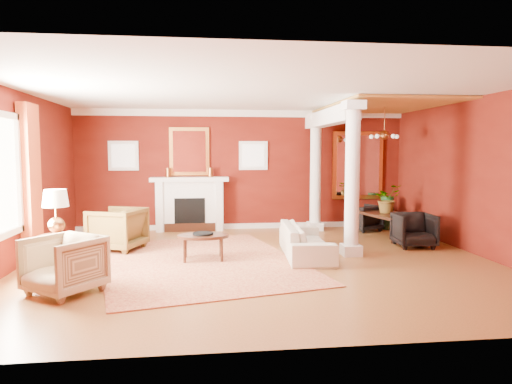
{
  "coord_description": "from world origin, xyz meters",
  "views": [
    {
      "loc": [
        -0.99,
        -7.67,
        1.9
      ],
      "look_at": [
        -0.01,
        0.7,
        1.15
      ],
      "focal_mm": 32.0,
      "sensor_mm": 36.0,
      "label": 1
    }
  ],
  "objects": [
    {
      "name": "ground",
      "position": [
        0.0,
        0.0,
        0.0
      ],
      "size": [
        8.0,
        8.0,
        0.0
      ],
      "primitive_type": "plane",
      "color": "brown",
      "rests_on": "ground"
    },
    {
      "name": "room_shell",
      "position": [
        0.0,
        0.0,
        2.02
      ],
      "size": [
        8.04,
        7.04,
        2.92
      ],
      "color": "#64180D",
      "rests_on": "ground"
    },
    {
      "name": "fireplace",
      "position": [
        -1.3,
        3.32,
        0.65
      ],
      "size": [
        1.85,
        0.42,
        1.29
      ],
      "color": "white",
      "rests_on": "ground"
    },
    {
      "name": "overmantel_mirror",
      "position": [
        -1.3,
        3.45,
        1.9
      ],
      "size": [
        0.95,
        0.07,
        1.15
      ],
      "color": "gold",
      "rests_on": "fireplace"
    },
    {
      "name": "flank_window_left",
      "position": [
        -2.85,
        3.46,
        1.8
      ],
      "size": [
        0.7,
        0.07,
        0.7
      ],
      "color": "white",
      "rests_on": "room_shell"
    },
    {
      "name": "flank_window_right",
      "position": [
        0.25,
        3.46,
        1.8
      ],
      "size": [
        0.7,
        0.07,
        0.7
      ],
      "color": "white",
      "rests_on": "room_shell"
    },
    {
      "name": "left_window",
      "position": [
        -3.89,
        -0.6,
        1.42
      ],
      "size": [
        0.21,
        2.55,
        2.6
      ],
      "color": "white",
      "rests_on": "room_shell"
    },
    {
      "name": "column_front",
      "position": [
        1.7,
        0.3,
        1.43
      ],
      "size": [
        0.36,
        0.36,
        2.8
      ],
      "color": "white",
      "rests_on": "ground"
    },
    {
      "name": "column_back",
      "position": [
        1.7,
        3.0,
        1.43
      ],
      "size": [
        0.36,
        0.36,
        2.8
      ],
      "color": "white",
      "rests_on": "ground"
    },
    {
      "name": "header_beam",
      "position": [
        1.7,
        1.9,
        2.62
      ],
      "size": [
        0.3,
        3.2,
        0.32
      ],
      "primitive_type": "cube",
      "color": "white",
      "rests_on": "column_front"
    },
    {
      "name": "amber_ceiling",
      "position": [
        2.85,
        1.75,
        2.87
      ],
      "size": [
        2.3,
        3.4,
        0.04
      ],
      "primitive_type": "cube",
      "color": "#C48839",
      "rests_on": "room_shell"
    },
    {
      "name": "dining_mirror",
      "position": [
        2.9,
        3.45,
        1.55
      ],
      "size": [
        1.3,
        0.07,
        1.7
      ],
      "color": "gold",
      "rests_on": "room_shell"
    },
    {
      "name": "chandelier",
      "position": [
        2.9,
        1.8,
        2.25
      ],
      "size": [
        0.6,
        0.62,
        0.75
      ],
      "color": "#A56834",
      "rests_on": "room_shell"
    },
    {
      "name": "crown_trim",
      "position": [
        0.0,
        3.46,
        2.82
      ],
      "size": [
        8.0,
        0.08,
        0.16
      ],
      "primitive_type": "cube",
      "color": "white",
      "rests_on": "room_shell"
    },
    {
      "name": "base_trim",
      "position": [
        0.0,
        3.46,
        0.06
      ],
      "size": [
        8.0,
        0.08,
        0.12
      ],
      "primitive_type": "cube",
      "color": "white",
      "rests_on": "ground"
    },
    {
      "name": "rug",
      "position": [
        -1.04,
        0.12,
        0.01
      ],
      "size": [
        4.08,
        4.89,
        0.02
      ],
      "primitive_type": "cube",
      "rotation": [
        0.0,
        0.0,
        0.23
      ],
      "color": "maroon",
      "rests_on": "ground"
    },
    {
      "name": "sofa",
      "position": [
        0.86,
        0.34,
        0.38
      ],
      "size": [
        0.71,
        2.0,
        0.77
      ],
      "primitive_type": "imported",
      "rotation": [
        0.0,
        0.0,
        1.5
      ],
      "color": "beige",
      "rests_on": "ground"
    },
    {
      "name": "armchair_leopard",
      "position": [
        -2.63,
        1.25,
        0.45
      ],
      "size": [
        1.09,
        1.12,
        0.91
      ],
      "primitive_type": "imported",
      "rotation": [
        0.0,
        0.0,
        -1.94
      ],
      "color": "black",
      "rests_on": "ground"
    },
    {
      "name": "armchair_stripe",
      "position": [
        -2.84,
        -1.43,
        0.43
      ],
      "size": [
        1.14,
        1.13,
        0.86
      ],
      "primitive_type": "imported",
      "rotation": [
        0.0,
        0.0,
        -0.64
      ],
      "color": "#CBB287",
      "rests_on": "ground"
    },
    {
      "name": "coffee_table",
      "position": [
        -0.99,
        0.22,
        0.41
      ],
      "size": [
        0.9,
        0.9,
        0.46
      ],
      "rotation": [
        0.0,
        0.0,
        0.07
      ],
      "color": "black",
      "rests_on": "ground"
    },
    {
      "name": "coffee_book",
      "position": [
        -1.01,
        0.25,
        0.56
      ],
      "size": [
        0.15,
        0.08,
        0.21
      ],
      "primitive_type": "imported",
      "rotation": [
        0.0,
        0.0,
        0.44
      ],
      "color": "black",
      "rests_on": "coffee_table"
    },
    {
      "name": "side_table",
      "position": [
        -3.23,
        -0.44,
        0.87
      ],
      "size": [
        0.53,
        0.53,
        1.32
      ],
      "rotation": [
        0.0,
        0.0,
        -0.1
      ],
      "color": "black",
      "rests_on": "ground"
    },
    {
      "name": "dining_table",
      "position": [
        3.11,
        1.99,
        0.42
      ],
      "size": [
        0.85,
        1.58,
        0.84
      ],
      "primitive_type": "imported",
      "rotation": [
        0.0,
        0.0,
        1.8
      ],
      "color": "black",
      "rests_on": "ground"
    },
    {
      "name": "dining_chair_near",
      "position": [
        3.18,
        0.86,
        0.37
      ],
      "size": [
        0.77,
        0.72,
        0.75
      ],
      "primitive_type": "imported",
      "rotation": [
        0.0,
        0.0,
        -0.07
      ],
      "color": "black",
      "rests_on": "ground"
    },
    {
      "name": "dining_chair_far",
      "position": [
        2.85,
        2.81,
        0.35
      ],
      "size": [
        0.86,
        0.83,
        0.69
      ],
      "primitive_type": "imported",
      "rotation": [
        0.0,
        0.0,
        3.52
      ],
      "color": "black",
      "rests_on": "ground"
    },
    {
      "name": "green_urn",
      "position": [
        3.5,
        2.97,
        0.32
      ],
      "size": [
        0.34,
        0.34,
        0.82
      ],
      "color": "#15421E",
      "rests_on": "ground"
    },
    {
      "name": "potted_plant",
      "position": [
        3.1,
        2.05,
        1.09
      ],
      "size": [
        0.75,
        0.79,
        0.5
      ],
      "primitive_type": "imported",
      "rotation": [
        0.0,
        0.0,
        0.33
      ],
      "color": "#26591E",
      "rests_on": "dining_table"
    }
  ]
}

